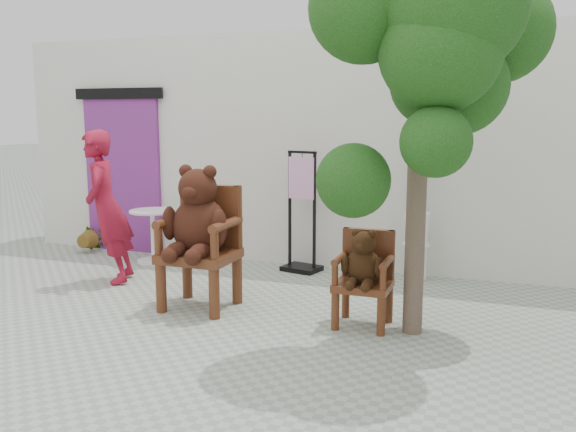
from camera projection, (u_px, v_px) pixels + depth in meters
The scene contains 11 objects.
ground_plane at pixel (242, 333), 5.51m from camera, with size 60.00×60.00×0.00m, color gray.
back_wall at pixel (335, 149), 8.15m from camera, with size 9.00×1.00×3.00m, color silver.
doorway at pixel (123, 171), 8.72m from camera, with size 1.40×0.11×2.33m.
chair_big at pixel (200, 227), 6.13m from camera, with size 0.71×0.77×1.46m.
chair_small at pixel (364, 268), 5.63m from camera, with size 0.51×0.50×0.92m.
person at pixel (107, 208), 7.07m from camera, with size 0.65×0.43×1.78m, color maroon.
cafe_table at pixel (153, 230), 8.13m from camera, with size 0.60×0.60×0.70m.
display_stand at pixel (302, 225), 7.63m from camera, with size 0.52×0.44×1.51m.
stool_bucket at pixel (417, 227), 7.18m from camera, with size 0.32×0.32×1.45m.
tree at pixel (432, 32), 4.85m from camera, with size 1.89×1.96×3.57m.
potted_plant at pixel (93, 236), 8.79m from camera, with size 0.42×0.36×0.46m, color #10350E.
Camera 1 is at (2.18, -4.82, 1.94)m, focal length 38.00 mm.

